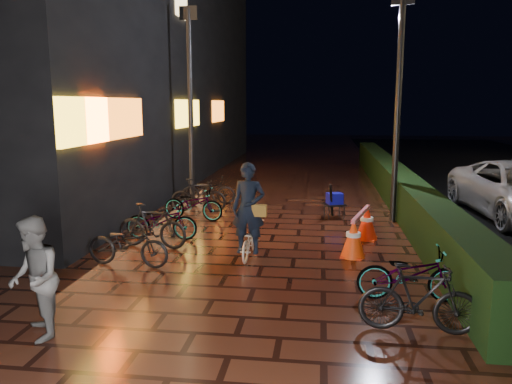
# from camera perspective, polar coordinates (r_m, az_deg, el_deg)

# --- Properties ---
(ground) EXTENTS (80.00, 80.00, 0.00)m
(ground) POSITION_cam_1_polar(r_m,az_deg,el_deg) (8.16, -0.27, -10.95)
(ground) COLOR #381911
(ground) RESTS_ON ground
(hedge) EXTENTS (0.70, 20.00, 1.00)m
(hedge) POSITION_cam_1_polar(r_m,az_deg,el_deg) (15.90, 15.59, 0.93)
(hedge) COLOR black
(hedge) RESTS_ON ground
(bystander_person) EXTENTS (0.91, 0.96, 1.57)m
(bystander_person) POSITION_cam_1_polar(r_m,az_deg,el_deg) (6.86, -24.02, -9.04)
(bystander_person) COLOR #5B5B5E
(bystander_person) RESTS_ON ground
(storefront_block) EXTENTS (12.09, 22.00, 9.00)m
(storefront_block) POSITION_cam_1_polar(r_m,az_deg,el_deg) (21.81, -22.06, 13.51)
(storefront_block) COLOR black
(storefront_block) RESTS_ON ground
(lamp_post_hedge) EXTENTS (0.53, 0.22, 5.58)m
(lamp_post_hedge) POSITION_cam_1_polar(r_m,az_deg,el_deg) (12.74, 15.95, 10.34)
(lamp_post_hedge) COLOR black
(lamp_post_hedge) RESTS_ON ground
(lamp_post_sf) EXTENTS (0.54, 0.16, 5.68)m
(lamp_post_sf) POSITION_cam_1_polar(r_m,az_deg,el_deg) (15.13, -7.52, 10.75)
(lamp_post_sf) COLOR black
(lamp_post_sf) RESTS_ON ground
(cyclist) EXTENTS (0.68, 1.31, 1.85)m
(cyclist) POSITION_cam_1_polar(r_m,az_deg,el_deg) (9.50, -0.80, -3.56)
(cyclist) COLOR silver
(cyclist) RESTS_ON ground
(traffic_barrier) EXTENTS (0.88, 1.86, 0.76)m
(traffic_barrier) POSITION_cam_1_polar(r_m,az_deg,el_deg) (10.48, 11.86, -4.23)
(traffic_barrier) COLOR #FE410D
(traffic_barrier) RESTS_ON ground
(cart_assembly) EXTENTS (0.62, 0.66, 0.96)m
(cart_assembly) POSITION_cam_1_polar(r_m,az_deg,el_deg) (12.93, 8.94, -0.90)
(cart_assembly) COLOR black
(cart_assembly) RESTS_ON ground
(parked_bikes_storefront) EXTENTS (1.88, 6.52, 0.92)m
(parked_bikes_storefront) POSITION_cam_1_polar(r_m,az_deg,el_deg) (11.97, -8.89, -2.09)
(parked_bikes_storefront) COLOR black
(parked_bikes_storefront) RESTS_ON ground
(parked_bikes_hedge) EXTENTS (1.64, 1.64, 0.92)m
(parked_bikes_hedge) POSITION_cam_1_polar(r_m,az_deg,el_deg) (7.43, 17.61, -10.02)
(parked_bikes_hedge) COLOR black
(parked_bikes_hedge) RESTS_ON ground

